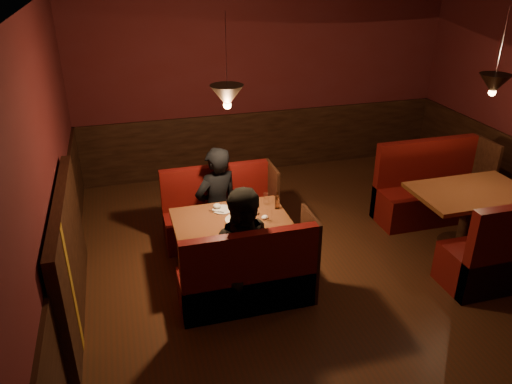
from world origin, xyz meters
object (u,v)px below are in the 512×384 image
object	(u,v)px
main_table	(232,229)
main_bench_far	(220,216)
second_bench_far	(429,194)
diner_b	(248,235)
main_bench_near	(250,282)
diner_a	(216,183)
second_table	(469,205)

from	to	relation	value
main_table	main_bench_far	bearing A→B (deg)	88.90
main_bench_far	second_bench_far	world-z (taller)	second_bench_far
diner_b	main_bench_near	bearing A→B (deg)	-78.87
main_bench_near	second_bench_far	distance (m)	3.15
diner_a	second_table	bearing A→B (deg)	142.89
second_table	diner_b	world-z (taller)	diner_b
main_table	diner_a	world-z (taller)	diner_a
second_bench_far	diner_a	size ratio (longest dim) A/B	0.93
second_bench_far	main_bench_near	bearing A→B (deg)	-156.92
diner_a	diner_b	xyz separation A→B (m)	(0.05, -1.30, 0.02)
main_bench_near	diner_a	size ratio (longest dim) A/B	0.86
main_bench_far	main_bench_near	distance (m)	1.44
main_table	diner_b	world-z (taller)	diner_b
second_table	diner_b	distance (m)	2.90
main_bench_near	second_table	world-z (taller)	main_bench_near
main_table	main_bench_near	size ratio (longest dim) A/B	0.91
second_bench_far	diner_b	xyz separation A→B (m)	(-2.90, -1.18, 0.48)
main_bench_far	diner_a	world-z (taller)	diner_a
main_table	second_table	distance (m)	2.90
second_bench_far	second_table	bearing A→B (deg)	-92.20
main_bench_near	diner_b	distance (m)	0.53
diner_b	diner_a	bearing A→B (deg)	105.09
diner_a	main_bench_near	bearing A→B (deg)	72.88
main_table	diner_b	xyz separation A→B (m)	(0.02, -0.67, 0.30)
diner_a	diner_b	world-z (taller)	diner_b
main_bench_near	main_table	bearing A→B (deg)	91.10
second_table	diner_a	distance (m)	3.07
main_bench_near	diner_a	world-z (taller)	diner_a
diner_b	main_bench_far	bearing A→B (deg)	102.91
main_table	second_bench_far	distance (m)	2.96
diner_b	second_table	bearing A→B (deg)	20.06
second_table	second_bench_far	bearing A→B (deg)	87.80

